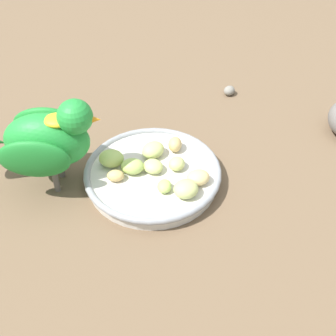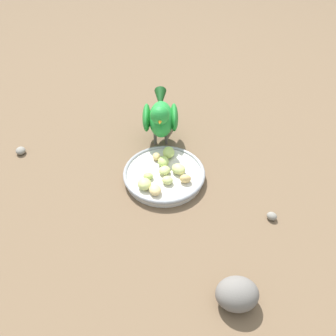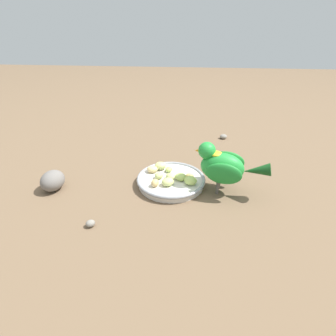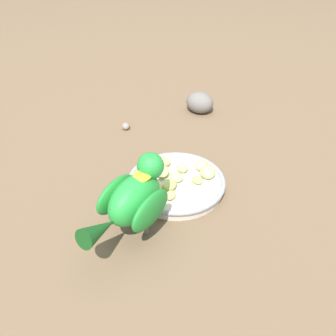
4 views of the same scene
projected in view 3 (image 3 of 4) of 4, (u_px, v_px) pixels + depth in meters
The scene contains 16 objects.
ground_plane at pixel (176, 189), 0.85m from camera, with size 4.00×4.00×0.00m, color brown.
feeding_bowl at pixel (171, 181), 0.87m from camera, with size 0.21×0.21×0.03m.
apple_piece_0 at pixel (159, 176), 0.87m from camera, with size 0.03×0.02×0.02m, color #C6D17A.
apple_piece_1 at pixel (171, 176), 0.86m from camera, with size 0.03×0.03×0.02m, color #C6D17A.
apple_piece_2 at pixel (190, 176), 0.87m from camera, with size 0.03×0.02×0.02m, color tan.
apple_piece_3 at pixel (168, 182), 0.83m from camera, with size 0.04×0.03×0.02m, color #C6D17A.
apple_piece_4 at pixel (190, 181), 0.83m from camera, with size 0.04×0.03×0.03m, color #B2CC66.
apple_piece_5 at pixel (160, 166), 0.91m from camera, with size 0.04×0.03×0.02m, color #C6D17A.
apple_piece_6 at pixel (155, 183), 0.83m from camera, with size 0.03×0.02×0.02m, color tan.
apple_piece_7 at pixel (169, 169), 0.90m from camera, with size 0.02×0.02×0.02m, color #B2CC66.
apple_piece_8 at pixel (181, 177), 0.86m from camera, with size 0.04×0.03×0.02m, color #B2CC66.
apple_piece_9 at pixel (152, 169), 0.90m from camera, with size 0.03×0.03×0.02m, color #E5C67F.
parrot at pixel (224, 165), 0.80m from camera, with size 0.22×0.12×0.15m.
rock_large at pixel (53, 181), 0.84m from camera, with size 0.08×0.06×0.06m, color slate.
pebble_0 at pixel (90, 223), 0.70m from camera, with size 0.02×0.02×0.02m, color gray.
pebble_1 at pixel (223, 137), 1.18m from camera, with size 0.03×0.03×0.02m, color gray.
Camera 3 is at (0.03, -0.71, 0.48)m, focal length 30.39 mm.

